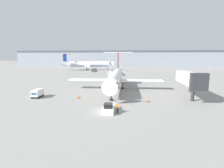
{
  "coord_description": "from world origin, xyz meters",
  "views": [
    {
      "loc": [
        3.55,
        -28.53,
        9.41
      ],
      "look_at": [
        0.0,
        8.87,
        3.37
      ],
      "focal_mm": 28.0,
      "sensor_mm": 36.0,
      "label": 1
    }
  ],
  "objects": [
    {
      "name": "luggage_cart",
      "position": [
        -17.13,
        8.77,
        0.94
      ],
      "size": [
        1.6,
        3.12,
        1.87
      ],
      "color": "#232326",
      "rests_on": "ground"
    },
    {
      "name": "ground_plane",
      "position": [
        0.0,
        0.0,
        0.0
      ],
      "size": [
        600.0,
        600.0,
        0.0
      ],
      "primitive_type": "plane",
      "color": "gray"
    },
    {
      "name": "worker_near_tug",
      "position": [
        1.82,
        -0.47,
        0.86
      ],
      "size": [
        0.4,
        0.24,
        1.66
      ],
      "color": "#232838",
      "rests_on": "ground"
    },
    {
      "name": "traffic_cone_right",
      "position": [
        7.62,
        7.22,
        0.31
      ],
      "size": [
        0.71,
        0.71,
        0.66
      ],
      "color": "black",
      "rests_on": "ground"
    },
    {
      "name": "terminal_building",
      "position": [
        0.0,
        120.0,
        6.97
      ],
      "size": [
        180.0,
        16.8,
        13.89
      ],
      "color": "#8C939E",
      "rests_on": "ground"
    },
    {
      "name": "jet_bridge",
      "position": [
        17.06,
        11.19,
        4.45
      ],
      "size": [
        3.2,
        12.28,
        6.19
      ],
      "color": "#2D2D33",
      "rests_on": "ground"
    },
    {
      "name": "airplane_main",
      "position": [
        -0.13,
        20.51,
        3.41
      ],
      "size": [
        26.8,
        31.96,
        10.78
      ],
      "color": "white",
      "rests_on": "ground"
    },
    {
      "name": "pushback_tug",
      "position": [
        0.31,
        -0.06,
        0.62
      ],
      "size": [
        1.92,
        4.31,
        1.71
      ],
      "color": "silver",
      "rests_on": "ground"
    },
    {
      "name": "traffic_cone_left",
      "position": [
        -7.62,
        9.12,
        0.34
      ],
      "size": [
        0.59,
        0.59,
        0.71
      ],
      "color": "black",
      "rests_on": "ground"
    },
    {
      "name": "airplane_parked_far_left",
      "position": [
        -23.38,
        86.43,
        4.03
      ],
      "size": [
        33.52,
        32.32,
        10.96
      ],
      "color": "white",
      "rests_on": "ground"
    }
  ]
}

